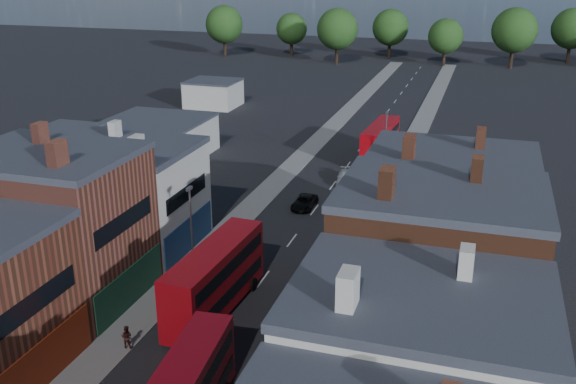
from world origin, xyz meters
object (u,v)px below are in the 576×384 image
Objects in this scene: bus_0 at (215,278)px; ped_1 at (127,337)px; car_3 at (346,178)px; bus_2 at (380,142)px; car_2 at (304,202)px.

bus_0 is 7.58m from ped_1.
ped_1 is at bearing -107.79° from car_3.
bus_2 is 2.39× the size of car_3.
ped_1 is at bearing -117.44° from bus_0.
bus_0 is at bearing -91.46° from car_2.
car_3 reaches higher than car_2.
car_2 is at bearing 91.74° from bus_0.
bus_0 reaches higher than car_3.
bus_0 is at bearing -103.07° from car_3.
bus_0 is at bearing -128.64° from ped_1.
car_3 is 37.87m from ped_1.
bus_0 reaches higher than ped_1.
car_2 is at bearing -112.88° from car_3.
car_3 is (2.88, 30.94, -2.05)m from bus_0.
bus_0 reaches higher than car_2.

